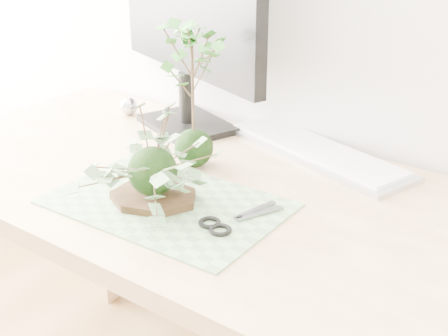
{
  "coord_description": "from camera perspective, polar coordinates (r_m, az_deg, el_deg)",
  "views": [
    {
      "loc": [
        0.62,
        0.31,
        1.3
      ],
      "look_at": [
        0.0,
        1.14,
        0.84
      ],
      "focal_mm": 50.0,
      "sensor_mm": 36.0,
      "label": 1
    }
  ],
  "objects": [
    {
      "name": "stone_dish",
      "position": [
        1.24,
        -6.43,
        -2.66
      ],
      "size": [
        0.23,
        0.23,
        0.01
      ],
      "primitive_type": "cylinder",
      "rotation": [
        0.0,
        0.0,
        0.35
      ],
      "color": "black",
      "rests_on": "cutting_mat"
    },
    {
      "name": "foil_ball",
      "position": [
        1.74,
        -8.69,
        5.64
      ],
      "size": [
        0.05,
        0.05,
        0.05
      ],
      "primitive_type": "sphere",
      "color": "silver",
      "rests_on": "desk"
    },
    {
      "name": "scissors",
      "position": [
        1.14,
        0.35,
        -5.16
      ],
      "size": [
        0.09,
        0.18,
        0.01
      ],
      "rotation": [
        0.0,
        0.0,
        -0.31
      ],
      "color": "gray",
      "rests_on": "cutting_mat"
    },
    {
      "name": "cutting_mat",
      "position": [
        1.23,
        -5.22,
        -3.23
      ],
      "size": [
        0.46,
        0.32,
        0.0
      ],
      "primitive_type": "cube",
      "rotation": [
        0.0,
        0.0,
        0.03
      ],
      "color": "#5C7A57",
      "rests_on": "desk"
    },
    {
      "name": "desk",
      "position": [
        1.31,
        0.55,
        -5.69
      ],
      "size": [
        1.6,
        0.7,
        0.74
      ],
      "color": "#D3B588",
      "rests_on": "ground_plane"
    },
    {
      "name": "monitor",
      "position": [
        1.56,
        -3.42,
        14.39
      ],
      "size": [
        0.57,
        0.25,
        0.53
      ],
      "rotation": [
        0.0,
        0.0,
        -0.34
      ],
      "color": "black",
      "rests_on": "desk"
    },
    {
      "name": "maple_kokedama",
      "position": [
        1.32,
        -2.94,
        10.26
      ],
      "size": [
        0.24,
        0.24,
        0.36
      ],
      "rotation": [
        0.0,
        0.0,
        -0.35
      ],
      "color": "black",
      "rests_on": "desk"
    },
    {
      "name": "keyboard",
      "position": [
        1.47,
        8.32,
        1.6
      ],
      "size": [
        0.52,
        0.28,
        0.02
      ],
      "rotation": [
        0.0,
        0.0,
        -0.28
      ],
      "color": "#AFB0B9",
      "rests_on": "desk"
    },
    {
      "name": "ivy_kokedama",
      "position": [
        1.19,
        -6.66,
        1.71
      ],
      "size": [
        0.35,
        0.35,
        0.19
      ],
      "rotation": [
        0.0,
        0.0,
        -0.36
      ],
      "color": "black",
      "rests_on": "stone_dish"
    }
  ]
}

